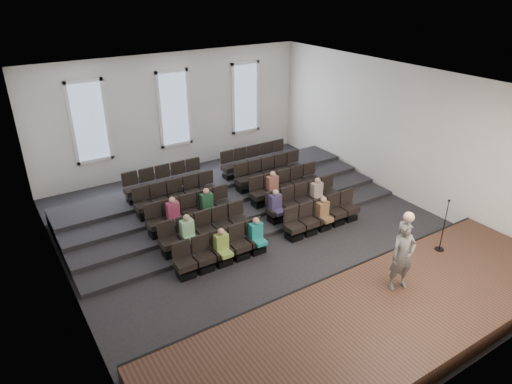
# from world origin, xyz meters

# --- Properties ---
(ground) EXTENTS (14.00, 14.00, 0.00)m
(ground) POSITION_xyz_m (0.00, 0.00, 0.00)
(ground) COLOR black
(ground) RESTS_ON ground
(ceiling) EXTENTS (12.00, 14.00, 0.02)m
(ceiling) POSITION_xyz_m (0.00, 0.00, 5.01)
(ceiling) COLOR white
(ceiling) RESTS_ON ground
(wall_back) EXTENTS (12.00, 0.04, 5.00)m
(wall_back) POSITION_xyz_m (0.00, 7.02, 2.50)
(wall_back) COLOR silver
(wall_back) RESTS_ON ground
(wall_front) EXTENTS (12.00, 0.04, 5.00)m
(wall_front) POSITION_xyz_m (0.00, -7.02, 2.50)
(wall_front) COLOR silver
(wall_front) RESTS_ON ground
(wall_left) EXTENTS (0.04, 14.00, 5.00)m
(wall_left) POSITION_xyz_m (-6.02, 0.00, 2.50)
(wall_left) COLOR silver
(wall_left) RESTS_ON ground
(wall_right) EXTENTS (0.04, 14.00, 5.00)m
(wall_right) POSITION_xyz_m (6.02, 0.00, 2.50)
(wall_right) COLOR silver
(wall_right) RESTS_ON ground
(stage) EXTENTS (11.80, 3.60, 0.50)m
(stage) POSITION_xyz_m (0.00, -5.10, 0.25)
(stage) COLOR #482B1F
(stage) RESTS_ON ground
(stage_lip) EXTENTS (11.80, 0.06, 0.52)m
(stage_lip) POSITION_xyz_m (0.00, -3.33, 0.25)
(stage_lip) COLOR black
(stage_lip) RESTS_ON ground
(risers) EXTENTS (11.80, 4.80, 0.60)m
(risers) POSITION_xyz_m (0.00, 3.17, 0.20)
(risers) COLOR black
(risers) RESTS_ON ground
(seating_rows) EXTENTS (6.80, 4.70, 1.67)m
(seating_rows) POSITION_xyz_m (-0.00, 1.54, 0.68)
(seating_rows) COLOR black
(seating_rows) RESTS_ON ground
(windows) EXTENTS (8.44, 0.10, 3.24)m
(windows) POSITION_xyz_m (0.00, 6.95, 2.70)
(windows) COLOR white
(windows) RESTS_ON wall_back
(audience) EXTENTS (5.45, 2.64, 1.10)m
(audience) POSITION_xyz_m (-0.28, 0.45, 0.83)
(audience) COLOR #8DB146
(audience) RESTS_ON seating_rows
(speaker) EXTENTS (0.78, 0.61, 1.89)m
(speaker) POSITION_xyz_m (1.06, -4.60, 1.44)
(speaker) COLOR #605F5B
(speaker) RESTS_ON stage
(mic_stand) EXTENTS (0.27, 0.27, 1.64)m
(mic_stand) POSITION_xyz_m (3.46, -4.04, 0.99)
(mic_stand) COLOR black
(mic_stand) RESTS_ON stage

